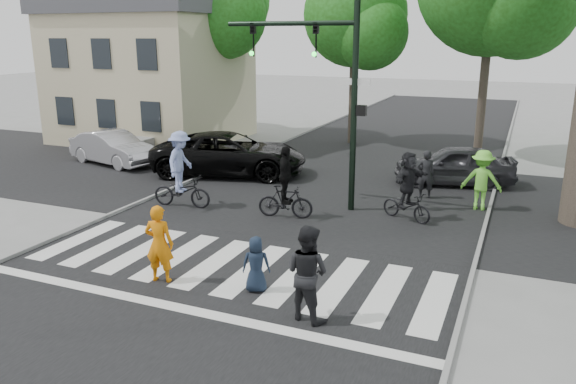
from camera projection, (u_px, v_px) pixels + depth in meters
name	position (u px, v px, depth m)	size (l,w,h in m)	color
ground	(211.00, 284.00, 11.86)	(120.00, 120.00, 0.00)	gray
road_stem	(299.00, 216.00, 16.29)	(10.00, 70.00, 0.01)	black
road_cross	(332.00, 191.00, 18.95)	(70.00, 10.00, 0.01)	black
curb_left	(155.00, 196.00, 18.18)	(0.10, 70.00, 0.10)	gray
curb_right	(482.00, 238.00, 14.37)	(0.10, 70.00, 0.10)	gray
crosswalk	(226.00, 272.00, 12.44)	(10.00, 3.85, 0.01)	silver
traffic_signal	(327.00, 77.00, 16.17)	(4.45, 0.29, 6.00)	black
bg_tree_0	(136.00, 14.00, 29.57)	(5.46, 5.20, 8.97)	brown
bg_tree_1	(214.00, 1.00, 27.07)	(6.09, 5.80, 9.80)	brown
bg_tree_2	(359.00, 19.00, 25.69)	(5.04, 4.80, 8.40)	brown
house	(151.00, 62.00, 27.56)	(8.40, 8.10, 8.82)	#C1BA93
pedestrian_woman	(159.00, 244.00, 11.77)	(0.62, 0.40, 1.69)	orange
pedestrian_child	(256.00, 264.00, 11.37)	(0.57, 0.37, 1.17)	#162132
pedestrian_adult	(307.00, 273.00, 10.18)	(0.88, 0.69, 1.81)	black
cyclist_left	(181.00, 175.00, 16.94)	(1.90, 1.27, 2.33)	black
cyclist_mid	(285.00, 189.00, 15.95)	(1.65, 1.02, 2.08)	black
cyclist_right	(408.00, 190.00, 15.74)	(1.65, 1.52, 1.98)	black
car_suv	(230.00, 154.00, 21.00)	(2.63, 5.70, 1.58)	black
car_silver	(113.00, 148.00, 22.74)	(1.43, 4.09, 1.35)	#B8B7BD
car_grey	(454.00, 165.00, 19.59)	(1.65, 4.10, 1.40)	#2C2C30
bystander_hivis	(482.00, 180.00, 16.70)	(1.17, 0.68, 1.82)	#75E440
bystander_dark	(426.00, 174.00, 17.93)	(0.57, 0.38, 1.57)	black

